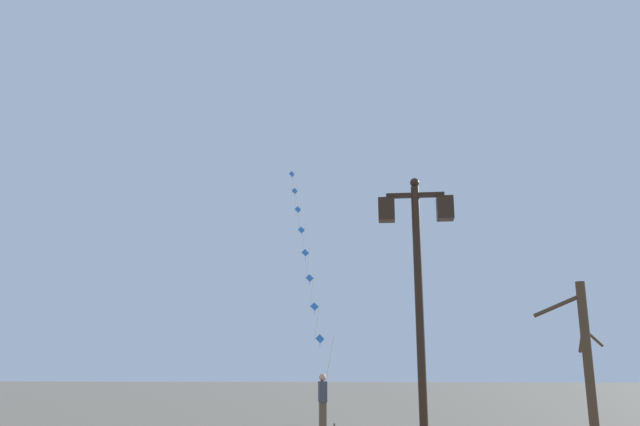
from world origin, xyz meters
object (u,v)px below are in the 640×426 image
(kite_train, at_px, (307,261))
(bare_tree, at_px, (586,357))
(kite_flyer, at_px, (323,401))
(twin_lantern_lamp_post, at_px, (418,267))

(kite_train, bearing_deg, bare_tree, -49.58)
(kite_flyer, height_order, bare_tree, bare_tree)
(twin_lantern_lamp_post, distance_m, kite_train, 16.62)
(bare_tree, bearing_deg, twin_lantern_lamp_post, -125.66)
(twin_lantern_lamp_post, bearing_deg, kite_flyer, 106.00)
(kite_train, bearing_deg, kite_flyer, -78.32)
(bare_tree, bearing_deg, kite_train, 130.42)
(kite_flyer, relative_size, bare_tree, 0.43)
(kite_flyer, distance_m, bare_tree, 7.61)
(kite_flyer, bearing_deg, bare_tree, -125.34)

